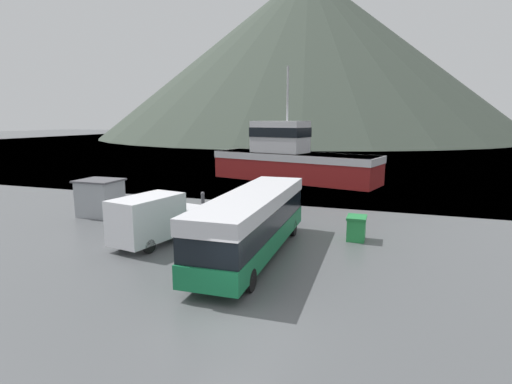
{
  "coord_description": "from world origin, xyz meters",
  "views": [
    {
      "loc": [
        4.42,
        -10.74,
        6.48
      ],
      "look_at": [
        -3.47,
        12.5,
        2.0
      ],
      "focal_mm": 28.0,
      "sensor_mm": 36.0,
      "label": 1
    }
  ],
  "objects_px": {
    "tour_bus": "(253,221)",
    "storage_bin": "(356,228)",
    "fishing_boat": "(291,159)",
    "delivery_van": "(155,218)",
    "dock_kiosk": "(100,197)"
  },
  "relations": [
    {
      "from": "tour_bus",
      "to": "storage_bin",
      "type": "relative_size",
      "value": 8.47
    },
    {
      "from": "fishing_boat",
      "to": "dock_kiosk",
      "type": "xyz_separation_m",
      "value": [
        -8.45,
        -19.76,
        -1.09
      ]
    },
    {
      "from": "tour_bus",
      "to": "storage_bin",
      "type": "distance_m",
      "value": 6.24
    },
    {
      "from": "delivery_van",
      "to": "fishing_boat",
      "type": "bearing_deg",
      "value": 97.35
    },
    {
      "from": "tour_bus",
      "to": "delivery_van",
      "type": "distance_m",
      "value": 5.6
    },
    {
      "from": "storage_bin",
      "to": "dock_kiosk",
      "type": "height_order",
      "value": "dock_kiosk"
    },
    {
      "from": "dock_kiosk",
      "to": "storage_bin",
      "type": "bearing_deg",
      "value": -0.53
    },
    {
      "from": "delivery_van",
      "to": "dock_kiosk",
      "type": "xyz_separation_m",
      "value": [
        -6.94,
        4.13,
        -0.11
      ]
    },
    {
      "from": "storage_bin",
      "to": "delivery_van",
      "type": "bearing_deg",
      "value": -158.42
    },
    {
      "from": "fishing_boat",
      "to": "dock_kiosk",
      "type": "height_order",
      "value": "fishing_boat"
    },
    {
      "from": "fishing_boat",
      "to": "storage_bin",
      "type": "bearing_deg",
      "value": 38.06
    },
    {
      "from": "dock_kiosk",
      "to": "tour_bus",
      "type": "bearing_deg",
      "value": -19.27
    },
    {
      "from": "delivery_van",
      "to": "tour_bus",
      "type": "bearing_deg",
      "value": 8.44
    },
    {
      "from": "fishing_boat",
      "to": "dock_kiosk",
      "type": "bearing_deg",
      "value": -8.3
    },
    {
      "from": "delivery_van",
      "to": "storage_bin",
      "type": "distance_m",
      "value": 10.83
    }
  ]
}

